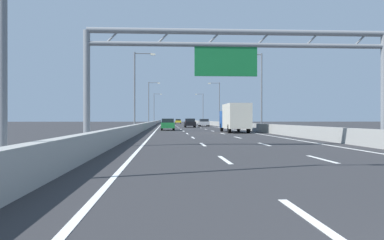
# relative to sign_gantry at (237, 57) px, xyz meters

# --- Properties ---
(ground_plane) EXTENTS (260.00, 260.00, 0.00)m
(ground_plane) POSITION_rel_sign_gantry_xyz_m (0.09, 80.14, -4.85)
(ground_plane) COLOR #2D2D30
(lane_dash_left_0) EXTENTS (0.16, 3.00, 0.01)m
(lane_dash_left_0) POSITION_rel_sign_gantry_xyz_m (-1.71, -16.36, -4.85)
(lane_dash_left_0) COLOR white
(lane_dash_left_0) RESTS_ON ground_plane
(lane_dash_left_1) EXTENTS (0.16, 3.00, 0.01)m
(lane_dash_left_1) POSITION_rel_sign_gantry_xyz_m (-1.71, -7.36, -4.85)
(lane_dash_left_1) COLOR white
(lane_dash_left_1) RESTS_ON ground_plane
(lane_dash_left_2) EXTENTS (0.16, 3.00, 0.01)m
(lane_dash_left_2) POSITION_rel_sign_gantry_xyz_m (-1.71, 1.64, -4.85)
(lane_dash_left_2) COLOR white
(lane_dash_left_2) RESTS_ON ground_plane
(lane_dash_left_3) EXTENTS (0.16, 3.00, 0.01)m
(lane_dash_left_3) POSITION_rel_sign_gantry_xyz_m (-1.71, 10.64, -4.85)
(lane_dash_left_3) COLOR white
(lane_dash_left_3) RESTS_ON ground_plane
(lane_dash_left_4) EXTENTS (0.16, 3.00, 0.01)m
(lane_dash_left_4) POSITION_rel_sign_gantry_xyz_m (-1.71, 19.64, -4.85)
(lane_dash_left_4) COLOR white
(lane_dash_left_4) RESTS_ON ground_plane
(lane_dash_left_5) EXTENTS (0.16, 3.00, 0.01)m
(lane_dash_left_5) POSITION_rel_sign_gantry_xyz_m (-1.71, 28.64, -4.85)
(lane_dash_left_5) COLOR white
(lane_dash_left_5) RESTS_ON ground_plane
(lane_dash_left_6) EXTENTS (0.16, 3.00, 0.01)m
(lane_dash_left_6) POSITION_rel_sign_gantry_xyz_m (-1.71, 37.64, -4.85)
(lane_dash_left_6) COLOR white
(lane_dash_left_6) RESTS_ON ground_plane
(lane_dash_left_7) EXTENTS (0.16, 3.00, 0.01)m
(lane_dash_left_7) POSITION_rel_sign_gantry_xyz_m (-1.71, 46.64, -4.85)
(lane_dash_left_7) COLOR white
(lane_dash_left_7) RESTS_ON ground_plane
(lane_dash_left_8) EXTENTS (0.16, 3.00, 0.01)m
(lane_dash_left_8) POSITION_rel_sign_gantry_xyz_m (-1.71, 55.64, -4.85)
(lane_dash_left_8) COLOR white
(lane_dash_left_8) RESTS_ON ground_plane
(lane_dash_left_9) EXTENTS (0.16, 3.00, 0.01)m
(lane_dash_left_9) POSITION_rel_sign_gantry_xyz_m (-1.71, 64.64, -4.85)
(lane_dash_left_9) COLOR white
(lane_dash_left_9) RESTS_ON ground_plane
(lane_dash_left_10) EXTENTS (0.16, 3.00, 0.01)m
(lane_dash_left_10) POSITION_rel_sign_gantry_xyz_m (-1.71, 73.64, -4.85)
(lane_dash_left_10) COLOR white
(lane_dash_left_10) RESTS_ON ground_plane
(lane_dash_left_11) EXTENTS (0.16, 3.00, 0.01)m
(lane_dash_left_11) POSITION_rel_sign_gantry_xyz_m (-1.71, 82.64, -4.85)
(lane_dash_left_11) COLOR white
(lane_dash_left_11) RESTS_ON ground_plane
(lane_dash_left_12) EXTENTS (0.16, 3.00, 0.01)m
(lane_dash_left_12) POSITION_rel_sign_gantry_xyz_m (-1.71, 91.64, -4.85)
(lane_dash_left_12) COLOR white
(lane_dash_left_12) RESTS_ON ground_plane
(lane_dash_left_13) EXTENTS (0.16, 3.00, 0.01)m
(lane_dash_left_13) POSITION_rel_sign_gantry_xyz_m (-1.71, 100.64, -4.85)
(lane_dash_left_13) COLOR white
(lane_dash_left_13) RESTS_ON ground_plane
(lane_dash_left_14) EXTENTS (0.16, 3.00, 0.01)m
(lane_dash_left_14) POSITION_rel_sign_gantry_xyz_m (-1.71, 109.64, -4.85)
(lane_dash_left_14) COLOR white
(lane_dash_left_14) RESTS_ON ground_plane
(lane_dash_left_15) EXTENTS (0.16, 3.00, 0.01)m
(lane_dash_left_15) POSITION_rel_sign_gantry_xyz_m (-1.71, 118.64, -4.85)
(lane_dash_left_15) COLOR white
(lane_dash_left_15) RESTS_ON ground_plane
(lane_dash_left_16) EXTENTS (0.16, 3.00, 0.01)m
(lane_dash_left_16) POSITION_rel_sign_gantry_xyz_m (-1.71, 127.64, -4.85)
(lane_dash_left_16) COLOR white
(lane_dash_left_16) RESTS_ON ground_plane
(lane_dash_left_17) EXTENTS (0.16, 3.00, 0.01)m
(lane_dash_left_17) POSITION_rel_sign_gantry_xyz_m (-1.71, 136.64, -4.85)
(lane_dash_left_17) COLOR white
(lane_dash_left_17) RESTS_ON ground_plane
(lane_dash_right_1) EXTENTS (0.16, 3.00, 0.01)m
(lane_dash_right_1) POSITION_rel_sign_gantry_xyz_m (1.89, -7.36, -4.85)
(lane_dash_right_1) COLOR white
(lane_dash_right_1) RESTS_ON ground_plane
(lane_dash_right_2) EXTENTS (0.16, 3.00, 0.01)m
(lane_dash_right_2) POSITION_rel_sign_gantry_xyz_m (1.89, 1.64, -4.85)
(lane_dash_right_2) COLOR white
(lane_dash_right_2) RESTS_ON ground_plane
(lane_dash_right_3) EXTENTS (0.16, 3.00, 0.01)m
(lane_dash_right_3) POSITION_rel_sign_gantry_xyz_m (1.89, 10.64, -4.85)
(lane_dash_right_3) COLOR white
(lane_dash_right_3) RESTS_ON ground_plane
(lane_dash_right_4) EXTENTS (0.16, 3.00, 0.01)m
(lane_dash_right_4) POSITION_rel_sign_gantry_xyz_m (1.89, 19.64, -4.85)
(lane_dash_right_4) COLOR white
(lane_dash_right_4) RESTS_ON ground_plane
(lane_dash_right_5) EXTENTS (0.16, 3.00, 0.01)m
(lane_dash_right_5) POSITION_rel_sign_gantry_xyz_m (1.89, 28.64, -4.85)
(lane_dash_right_5) COLOR white
(lane_dash_right_5) RESTS_ON ground_plane
(lane_dash_right_6) EXTENTS (0.16, 3.00, 0.01)m
(lane_dash_right_6) POSITION_rel_sign_gantry_xyz_m (1.89, 37.64, -4.85)
(lane_dash_right_6) COLOR white
(lane_dash_right_6) RESTS_ON ground_plane
(lane_dash_right_7) EXTENTS (0.16, 3.00, 0.01)m
(lane_dash_right_7) POSITION_rel_sign_gantry_xyz_m (1.89, 46.64, -4.85)
(lane_dash_right_7) COLOR white
(lane_dash_right_7) RESTS_ON ground_plane
(lane_dash_right_8) EXTENTS (0.16, 3.00, 0.01)m
(lane_dash_right_8) POSITION_rel_sign_gantry_xyz_m (1.89, 55.64, -4.85)
(lane_dash_right_8) COLOR white
(lane_dash_right_8) RESTS_ON ground_plane
(lane_dash_right_9) EXTENTS (0.16, 3.00, 0.01)m
(lane_dash_right_9) POSITION_rel_sign_gantry_xyz_m (1.89, 64.64, -4.85)
(lane_dash_right_9) COLOR white
(lane_dash_right_9) RESTS_ON ground_plane
(lane_dash_right_10) EXTENTS (0.16, 3.00, 0.01)m
(lane_dash_right_10) POSITION_rel_sign_gantry_xyz_m (1.89, 73.64, -4.85)
(lane_dash_right_10) COLOR white
(lane_dash_right_10) RESTS_ON ground_plane
(lane_dash_right_11) EXTENTS (0.16, 3.00, 0.01)m
(lane_dash_right_11) POSITION_rel_sign_gantry_xyz_m (1.89, 82.64, -4.85)
(lane_dash_right_11) COLOR white
(lane_dash_right_11) RESTS_ON ground_plane
(lane_dash_right_12) EXTENTS (0.16, 3.00, 0.01)m
(lane_dash_right_12) POSITION_rel_sign_gantry_xyz_m (1.89, 91.64, -4.85)
(lane_dash_right_12) COLOR white
(lane_dash_right_12) RESTS_ON ground_plane
(lane_dash_right_13) EXTENTS (0.16, 3.00, 0.01)m
(lane_dash_right_13) POSITION_rel_sign_gantry_xyz_m (1.89, 100.64, -4.85)
(lane_dash_right_13) COLOR white
(lane_dash_right_13) RESTS_ON ground_plane
(lane_dash_right_14) EXTENTS (0.16, 3.00, 0.01)m
(lane_dash_right_14) POSITION_rel_sign_gantry_xyz_m (1.89, 109.64, -4.85)
(lane_dash_right_14) COLOR white
(lane_dash_right_14) RESTS_ON ground_plane
(lane_dash_right_15) EXTENTS (0.16, 3.00, 0.01)m
(lane_dash_right_15) POSITION_rel_sign_gantry_xyz_m (1.89, 118.64, -4.85)
(lane_dash_right_15) COLOR white
(lane_dash_right_15) RESTS_ON ground_plane
(lane_dash_right_16) EXTENTS (0.16, 3.00, 0.01)m
(lane_dash_right_16) POSITION_rel_sign_gantry_xyz_m (1.89, 127.64, -4.85)
(lane_dash_right_16) COLOR white
(lane_dash_right_16) RESTS_ON ground_plane
(lane_dash_right_17) EXTENTS (0.16, 3.00, 0.01)m
(lane_dash_right_17) POSITION_rel_sign_gantry_xyz_m (1.89, 136.64, -4.85)
(lane_dash_right_17) COLOR white
(lane_dash_right_17) RESTS_ON ground_plane
(edge_line_left) EXTENTS (0.16, 176.00, 0.01)m
(edge_line_left) POSITION_rel_sign_gantry_xyz_m (-5.16, 68.14, -4.85)
(edge_line_left) COLOR white
(edge_line_left) RESTS_ON ground_plane
(edge_line_right) EXTENTS (0.16, 176.00, 0.01)m
(edge_line_right) POSITION_rel_sign_gantry_xyz_m (5.34, 68.14, -4.85)
(edge_line_right) COLOR white
(edge_line_right) RESTS_ON ground_plane
(barrier_left) EXTENTS (0.45, 220.00, 0.95)m
(barrier_left) POSITION_rel_sign_gantry_xyz_m (-6.81, 90.14, -4.38)
(barrier_left) COLOR #9E9E99
(barrier_left) RESTS_ON ground_plane
(barrier_right) EXTENTS (0.45, 220.00, 0.95)m
(barrier_right) POSITION_rel_sign_gantry_xyz_m (6.99, 90.14, -4.38)
(barrier_right) COLOR #9E9E99
(barrier_right) RESTS_ON ground_plane
(sign_gantry) EXTENTS (16.61, 0.36, 6.36)m
(sign_gantry) POSITION_rel_sign_gantry_xyz_m (0.00, 0.00, 0.00)
(sign_gantry) COLOR gray
(sign_gantry) RESTS_ON ground_plane
(streetlamp_left_mid) EXTENTS (2.58, 0.28, 9.50)m
(streetlamp_left_mid) POSITION_rel_sign_gantry_xyz_m (-7.38, 27.85, 0.54)
(streetlamp_left_mid) COLOR slate
(streetlamp_left_mid) RESTS_ON ground_plane
(streetlamp_right_mid) EXTENTS (2.58, 0.28, 9.50)m
(streetlamp_right_mid) POSITION_rel_sign_gantry_xyz_m (7.56, 27.85, 0.54)
(streetlamp_right_mid) COLOR slate
(streetlamp_right_mid) RESTS_ON ground_plane
(streetlamp_left_far) EXTENTS (2.58, 0.28, 9.50)m
(streetlamp_left_far) POSITION_rel_sign_gantry_xyz_m (-7.38, 68.18, 0.54)
(streetlamp_left_far) COLOR slate
(streetlamp_left_far) RESTS_ON ground_plane
(streetlamp_right_far) EXTENTS (2.58, 0.28, 9.50)m
(streetlamp_right_far) POSITION_rel_sign_gantry_xyz_m (7.56, 68.18, 0.54)
(streetlamp_right_far) COLOR slate
(streetlamp_right_far) RESTS_ON ground_plane
(streetlamp_left_distant) EXTENTS (2.58, 0.28, 9.50)m
(streetlamp_left_distant) POSITION_rel_sign_gantry_xyz_m (-7.38, 108.51, 0.54)
(streetlamp_left_distant) COLOR slate
(streetlamp_left_distant) RESTS_ON ground_plane
(streetlamp_right_distant) EXTENTS (2.58, 0.28, 9.50)m
(streetlamp_right_distant) POSITION_rel_sign_gantry_xyz_m (7.56, 108.51, 0.54)
(streetlamp_right_distant) COLOR slate
(streetlamp_right_distant) RESTS_ON ground_plane
(green_car) EXTENTS (1.75, 4.69, 1.54)m
(green_car) POSITION_rel_sign_gantry_xyz_m (-3.62, 32.45, -4.07)
(green_car) COLOR #1E7A38
(green_car) RESTS_ON ground_plane
(red_car) EXTENTS (1.80, 4.64, 1.37)m
(red_car) POSITION_rel_sign_gantry_xyz_m (-3.74, 101.49, -4.14)
(red_car) COLOR red
(red_car) RESTS_ON ground_plane
(yellow_car) EXTENTS (1.88, 4.12, 1.48)m
(yellow_car) POSITION_rel_sign_gantry_xyz_m (0.18, 116.56, -4.11)
(yellow_car) COLOR yellow
(yellow_car) RESTS_ON ground_plane
(silver_car) EXTENTS (1.88, 4.42, 1.49)m
(silver_car) POSITION_rel_sign_gantry_xyz_m (3.64, 60.07, -4.08)
(silver_car) COLOR #A8ADB2
(silver_car) RESTS_ON ground_plane
(black_car) EXTENTS (1.86, 4.53, 1.57)m
(black_car) POSITION_rel_sign_gantry_xyz_m (0.33, 50.57, -4.06)
(black_car) COLOR black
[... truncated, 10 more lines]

